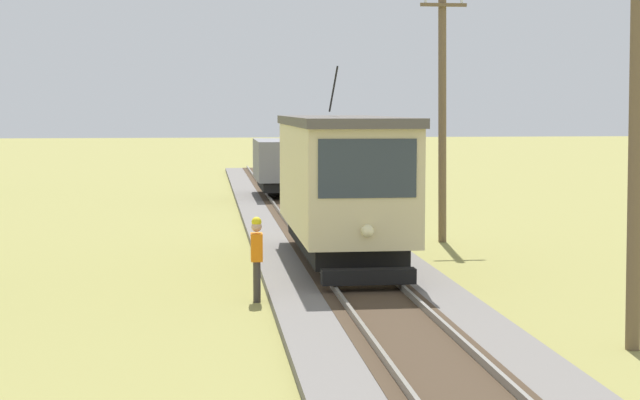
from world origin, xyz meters
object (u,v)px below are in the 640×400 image
object	(u,v)px
utility_pole_near_tram	(636,116)
track_worker	(257,255)
utility_pole_mid	(442,105)
red_tram	(342,182)
freight_car	(283,164)

from	to	relation	value
utility_pole_near_tram	track_worker	world-z (taller)	utility_pole_near_tram
utility_pole_mid	track_worker	bearing A→B (deg)	-124.50
red_tram	utility_pole_mid	bearing A→B (deg)	51.86
red_tram	track_worker	world-z (taller)	red_tram
red_tram	freight_car	bearing A→B (deg)	90.01
utility_pole_near_tram	utility_pole_mid	bearing A→B (deg)	90.00
utility_pole_mid	track_worker	size ratio (longest dim) A/B	4.52
freight_car	track_worker	bearing A→B (deg)	-95.89
utility_pole_near_tram	track_worker	size ratio (longest dim) A/B	4.27
freight_car	track_worker	distance (m)	22.90
freight_car	utility_pole_near_tram	xyz separation A→B (m)	(3.70, -27.52, 2.35)
red_tram	track_worker	bearing A→B (deg)	-119.87
freight_car	red_tram	bearing A→B (deg)	-89.99
utility_pole_mid	utility_pole_near_tram	bearing A→B (deg)	-90.00
red_tram	track_worker	distance (m)	4.88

